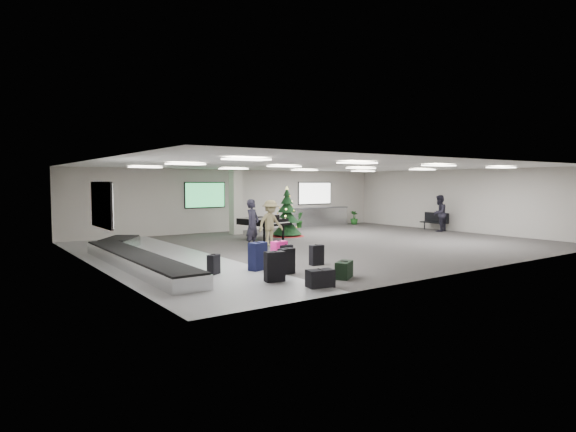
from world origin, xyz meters
TOP-DOWN VIEW (x-y plane):
  - ground at (0.00, 0.00)m, footprint 18.00×18.00m
  - room_envelope at (-0.38, 0.67)m, footprint 18.02×14.02m
  - baggage_carousel at (-7.84, -0.08)m, footprint 2.28×9.71m
  - service_counter at (5.00, 6.65)m, footprint 4.05×0.65m
  - suitcase_0 at (-5.76, -4.97)m, footprint 0.54×0.37m
  - suitcase_1 at (-4.90, -4.28)m, footprint 0.48×0.29m
  - pink_suitcase at (-4.31, -3.04)m, footprint 0.51×0.34m
  - suitcase_3 at (-4.16, -3.16)m, footprint 0.46×0.31m
  - navy_suitcase at (-5.27, -3.37)m, footprint 0.59×0.45m
  - green_duffel at (-3.99, -5.64)m, footprint 0.74×0.64m
  - suitcase_7 at (-3.34, -3.66)m, footprint 0.44×0.25m
  - suitcase_8 at (-6.59, -3.20)m, footprint 0.43×0.38m
  - black_duffel at (-5.21, -6.14)m, footprint 0.71×0.48m
  - christmas_tree at (0.51, 3.41)m, footprint 1.66×1.66m
  - grand_piano at (-1.18, 2.79)m, footprint 1.88×2.24m
  - bench at (8.60, 1.20)m, footprint 0.60×1.50m
  - traveler_a at (-3.15, 0.46)m, footprint 0.83×0.74m
  - traveler_b at (-1.99, 0.99)m, footprint 1.24×0.80m
  - traveler_bench at (8.14, 0.60)m, footprint 1.06×0.92m
  - potted_plant_left at (3.46, 6.38)m, footprint 0.59×0.55m
  - potted_plant_right at (7.46, 6.24)m, footprint 0.60×0.60m

SIDE VIEW (x-z plane):
  - ground at x=0.00m, z-range 0.00..0.00m
  - baggage_carousel at x=-7.84m, z-range 0.00..0.43m
  - black_duffel at x=-5.21m, z-range -0.01..0.44m
  - green_duffel at x=-3.99m, z-range -0.01..0.45m
  - suitcase_8 at x=-6.59m, z-range -0.01..0.56m
  - suitcase_7 at x=-3.34m, z-range -0.01..0.63m
  - suitcase_3 at x=-4.16m, z-range -0.01..0.64m
  - suitcase_1 at x=-4.90m, z-range -0.01..0.72m
  - pink_suitcase at x=-4.31m, z-range -0.01..0.75m
  - suitcase_0 at x=-5.76m, z-range -0.01..0.78m
  - navy_suitcase at x=-5.27m, z-range -0.01..0.82m
  - potted_plant_right at x=7.46m, z-range 0.00..0.82m
  - potted_plant_left at x=3.46m, z-range 0.00..0.87m
  - bench at x=8.60m, z-range 0.06..0.99m
  - service_counter at x=5.00m, z-range 0.01..1.09m
  - grand_piano at x=-1.18m, z-range 0.24..1.36m
  - christmas_tree at x=0.51m, z-range -0.37..1.99m
  - traveler_b at x=-1.99m, z-range 0.00..1.83m
  - traveler_bench at x=8.14m, z-range 0.00..1.88m
  - traveler_a at x=-3.15m, z-range 0.00..1.90m
  - room_envelope at x=-0.38m, z-range 0.73..3.94m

